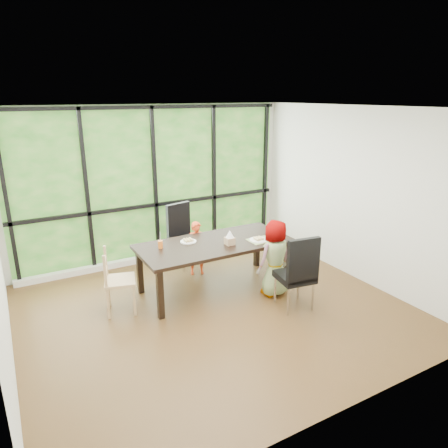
% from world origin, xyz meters
% --- Properties ---
extents(ground, '(5.00, 5.00, 0.00)m').
position_xyz_m(ground, '(0.00, 0.00, 0.00)').
color(ground, black).
rests_on(ground, ground).
extents(back_wall, '(5.00, 0.00, 5.00)m').
position_xyz_m(back_wall, '(0.00, 2.25, 1.35)').
color(back_wall, silver).
rests_on(back_wall, ground).
extents(foliage_backdrop, '(4.80, 0.02, 2.65)m').
position_xyz_m(foliage_backdrop, '(0.00, 2.23, 1.35)').
color(foliage_backdrop, '#1C4D15').
rests_on(foliage_backdrop, back_wall).
extents(window_mullions, '(4.80, 0.06, 2.65)m').
position_xyz_m(window_mullions, '(0.00, 2.19, 1.35)').
color(window_mullions, black).
rests_on(window_mullions, back_wall).
extents(window_sill, '(4.80, 0.12, 0.10)m').
position_xyz_m(window_sill, '(0.00, 2.15, 0.05)').
color(window_sill, silver).
rests_on(window_sill, ground).
extents(dining_table, '(2.33, 1.17, 0.75)m').
position_xyz_m(dining_table, '(0.32, 0.59, 0.38)').
color(dining_table, black).
rests_on(dining_table, ground).
extents(chair_window_leather, '(0.55, 0.55, 1.08)m').
position_xyz_m(chair_window_leather, '(0.29, 1.62, 0.54)').
color(chair_window_leather, black).
rests_on(chair_window_leather, ground).
extents(chair_interior_leather, '(0.52, 0.52, 1.08)m').
position_xyz_m(chair_interior_leather, '(1.00, -0.45, 0.54)').
color(chair_interior_leather, black).
rests_on(chair_interior_leather, ground).
extents(chair_end_beech, '(0.50, 0.51, 0.90)m').
position_xyz_m(chair_end_beech, '(-1.12, 0.62, 0.45)').
color(chair_end_beech, tan).
rests_on(chair_end_beech, ground).
extents(child_toddler, '(0.37, 0.30, 0.90)m').
position_xyz_m(child_toddler, '(0.32, 1.22, 0.45)').
color(child_toddler, '#ED4B20').
rests_on(child_toddler, ground).
extents(child_older, '(0.59, 0.42, 1.15)m').
position_xyz_m(child_older, '(0.99, 0.01, 0.57)').
color(child_older, slate).
rests_on(child_older, ground).
extents(placemat, '(0.40, 0.29, 0.01)m').
position_xyz_m(placemat, '(0.98, 0.34, 0.75)').
color(placemat, tan).
rests_on(placemat, dining_table).
extents(plate_far, '(0.24, 0.24, 0.01)m').
position_xyz_m(plate_far, '(-0.02, 0.80, 0.76)').
color(plate_far, white).
rests_on(plate_far, dining_table).
extents(plate_near, '(0.28, 0.28, 0.02)m').
position_xyz_m(plate_near, '(0.93, 0.34, 0.76)').
color(plate_near, white).
rests_on(plate_near, dining_table).
extents(orange_cup, '(0.07, 0.07, 0.11)m').
position_xyz_m(orange_cup, '(-0.47, 0.77, 0.81)').
color(orange_cup, orange).
rests_on(orange_cup, dining_table).
extents(green_cup, '(0.07, 0.07, 0.11)m').
position_xyz_m(green_cup, '(1.26, 0.31, 0.80)').
color(green_cup, green).
rests_on(green_cup, dining_table).
extents(white_mug, '(0.09, 0.09, 0.09)m').
position_xyz_m(white_mug, '(1.40, 0.64, 0.80)').
color(white_mug, white).
rests_on(white_mug, dining_table).
extents(tissue_box, '(0.13, 0.13, 0.11)m').
position_xyz_m(tissue_box, '(0.47, 0.41, 0.80)').
color(tissue_box, tan).
rests_on(tissue_box, dining_table).
extents(crepe_rolls_far, '(0.15, 0.12, 0.04)m').
position_xyz_m(crepe_rolls_far, '(-0.02, 0.80, 0.78)').
color(crepe_rolls_far, tan).
rests_on(crepe_rolls_far, plate_far).
extents(crepe_rolls_near, '(0.15, 0.12, 0.04)m').
position_xyz_m(crepe_rolls_near, '(0.93, 0.34, 0.79)').
color(crepe_rolls_near, tan).
rests_on(crepe_rolls_near, plate_near).
extents(straw_white, '(0.01, 0.04, 0.20)m').
position_xyz_m(straw_white, '(-0.47, 0.77, 0.90)').
color(straw_white, white).
rests_on(straw_white, orange_cup).
extents(straw_pink, '(0.01, 0.04, 0.20)m').
position_xyz_m(straw_pink, '(1.26, 0.31, 0.90)').
color(straw_pink, pink).
rests_on(straw_pink, green_cup).
extents(tissue, '(0.12, 0.12, 0.11)m').
position_xyz_m(tissue, '(0.47, 0.41, 0.91)').
color(tissue, white).
rests_on(tissue, tissue_box).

